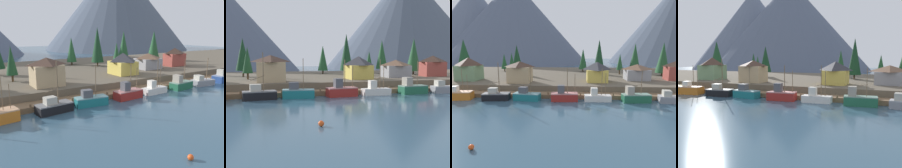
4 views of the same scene
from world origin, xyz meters
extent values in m
cube|color=#335166|center=(0.00, 20.00, -0.50)|extent=(400.00, 400.00, 1.00)
cube|color=brown|center=(0.00, 2.00, 0.50)|extent=(80.00, 4.00, 1.00)
cylinder|color=brown|center=(-20.00, 0.20, 0.80)|extent=(0.36, 0.36, 1.60)
cylinder|color=brown|center=(-12.00, 0.20, 0.80)|extent=(0.36, 0.36, 1.60)
cylinder|color=brown|center=(-4.00, 0.20, 0.80)|extent=(0.36, 0.36, 1.60)
cylinder|color=brown|center=(4.00, 0.20, 0.80)|extent=(0.36, 0.36, 1.60)
cylinder|color=brown|center=(12.00, 0.20, 0.80)|extent=(0.36, 0.36, 1.60)
cylinder|color=brown|center=(20.00, 0.20, 0.80)|extent=(0.36, 0.36, 1.60)
cylinder|color=brown|center=(28.00, 0.20, 0.80)|extent=(0.36, 0.36, 1.60)
cylinder|color=brown|center=(36.00, 0.20, 0.80)|extent=(0.36, 0.36, 1.60)
cube|color=brown|center=(0.00, 32.00, 1.25)|extent=(400.00, 56.00, 2.50)
cone|color=#475160|center=(93.81, 140.22, 37.84)|extent=(123.52, 123.52, 75.69)
cylinder|color=brown|center=(-24.76, -1.88, 4.70)|extent=(0.13, 0.13, 5.44)
cylinder|color=brown|center=(-23.62, -1.72, 4.01)|extent=(0.11, 0.11, 4.05)
cube|color=black|center=(-16.41, -1.93, 0.75)|extent=(6.53, 3.56, 1.50)
cube|color=slate|center=(-16.41, -1.93, 1.60)|extent=(6.53, 3.56, 0.20)
cube|color=#B2AD9E|center=(-17.15, -2.01, 2.34)|extent=(2.16, 1.88, 1.28)
cylinder|color=brown|center=(-15.63, -1.85, 5.40)|extent=(0.19, 0.19, 7.40)
cylinder|color=brown|center=(-16.73, -1.97, 4.20)|extent=(2.67, 0.42, 0.96)
cube|color=#196B70|center=(-8.89, -1.77, 0.79)|extent=(6.52, 3.27, 1.58)
cube|color=#679496|center=(-8.89, -1.77, 1.68)|extent=(6.52, 3.27, 0.20)
cube|color=#4C4C51|center=(-9.78, -1.66, 2.50)|extent=(2.11, 1.82, 1.43)
cylinder|color=brown|center=(-7.92, -1.89, 4.86)|extent=(0.13, 0.13, 6.16)
cube|color=maroon|center=(0.17, -1.71, 0.85)|extent=(6.45, 3.15, 1.70)
cube|color=#AD6C6A|center=(0.17, -1.71, 1.80)|extent=(6.45, 3.15, 0.20)
cube|color=#4C4C51|center=(-0.64, -1.77, 2.83)|extent=(1.70, 1.71, 1.88)
cylinder|color=brown|center=(0.84, -1.66, 4.79)|extent=(0.16, 0.16, 5.78)
cylinder|color=brown|center=(2.64, -1.52, 4.21)|extent=(0.14, 0.14, 4.64)
cube|color=silver|center=(8.07, -1.41, 0.61)|extent=(6.23, 2.57, 1.22)
cube|color=silver|center=(8.07, -1.41, 1.32)|extent=(6.23, 2.57, 0.20)
cube|color=silver|center=(7.19, -1.43, 2.31)|extent=(1.54, 1.63, 1.77)
cylinder|color=brown|center=(8.97, -1.38, 4.58)|extent=(0.15, 0.15, 6.32)
cylinder|color=brown|center=(9.82, -1.36, 4.06)|extent=(0.12, 0.12, 5.28)
cylinder|color=brown|center=(8.26, -1.40, 3.56)|extent=(1.73, 0.14, 0.60)
cube|color=#1E5B3D|center=(16.90, -1.75, 0.85)|extent=(6.47, 3.22, 1.70)
cube|color=gray|center=(16.90, -1.75, 1.80)|extent=(6.47, 3.22, 0.20)
cube|color=gray|center=(15.35, -1.89, 2.83)|extent=(1.73, 2.13, 1.85)
cylinder|color=brown|center=(17.99, -1.65, 4.66)|extent=(0.13, 0.13, 5.53)
cylinder|color=brown|center=(17.34, -1.71, 4.04)|extent=(1.62, 0.24, 0.38)
cube|color=gray|center=(25.26, -1.93, 0.68)|extent=(6.57, 3.57, 1.36)
cube|color=#9F9FA2|center=(25.26, -1.93, 1.46)|extent=(6.57, 3.57, 0.20)
cube|color=#B2AD9E|center=(23.78, -1.73, 2.21)|extent=(1.97, 2.33, 1.31)
cylinder|color=brown|center=(26.54, -2.11, 4.49)|extent=(0.19, 0.19, 5.86)
cube|color=navy|center=(34.03, -1.98, 0.90)|extent=(6.51, 3.63, 1.81)
cube|color=#6C7DA2|center=(34.03, -1.98, 1.91)|extent=(6.51, 3.63, 0.20)
cube|color=#B2AD9E|center=(33.18, -2.06, 2.85)|extent=(1.70, 2.00, 1.68)
cube|color=gold|center=(9.07, 12.62, 4.32)|extent=(6.00, 6.82, 3.64)
pyramid|color=#2D2D33|center=(9.07, 12.62, 7.31)|extent=(6.30, 7.16, 2.35)
cube|color=#9E4238|center=(34.64, 16.99, 4.66)|extent=(6.93, 4.53, 4.32)
pyramid|color=#422D23|center=(34.64, 16.99, 7.79)|extent=(7.27, 4.76, 1.95)
cube|color=tan|center=(-13.69, 9.46, 4.80)|extent=(6.38, 5.53, 4.60)
pyramid|color=#422D23|center=(-13.69, 9.46, 7.90)|extent=(6.69, 5.81, 1.59)
cube|color=gray|center=(22.06, 16.70, 4.17)|extent=(7.14, 6.10, 3.34)
pyramid|color=brown|center=(22.06, 16.70, 6.67)|extent=(7.50, 6.41, 1.65)
cylinder|color=#4C3823|center=(34.09, 27.15, 3.08)|extent=(0.50, 0.50, 1.17)
cone|color=#1E4C28|center=(34.09, 27.15, 9.15)|extent=(4.86, 4.86, 10.97)
cylinder|color=#4C3823|center=(11.51, 30.93, 3.23)|extent=(0.50, 0.50, 1.46)
cone|color=#14381E|center=(11.51, 30.93, 9.91)|extent=(4.29, 4.29, 11.90)
cylinder|color=#4C3823|center=(-19.07, 18.56, 3.30)|extent=(0.50, 0.50, 1.61)
cone|color=#194223|center=(-19.07, 18.56, 7.55)|extent=(2.65, 2.65, 6.88)
cylinder|color=#4C3823|center=(5.51, 39.21, 3.07)|extent=(0.50, 0.50, 1.14)
cone|color=#1E4C28|center=(5.51, 39.21, 8.01)|extent=(3.55, 3.55, 8.75)
cylinder|color=#4C3823|center=(26.66, 36.42, 3.34)|extent=(0.50, 0.50, 1.68)
cone|color=#1E4C28|center=(26.66, 36.42, 9.36)|extent=(4.25, 4.25, 10.35)
cylinder|color=#4C3823|center=(19.54, 30.94, 3.39)|extent=(0.50, 0.50, 1.79)
cone|color=#1E4C28|center=(19.54, 30.94, 7.36)|extent=(2.57, 2.57, 6.14)
sphere|color=#E04C19|center=(-9.68, -26.17, 0.35)|extent=(0.70, 0.70, 0.70)
camera|label=1|loc=(-30.52, -41.86, 13.89)|focal=38.80mm
camera|label=2|loc=(-16.74, -58.02, 7.96)|focal=45.50mm
camera|label=3|loc=(3.22, -48.16, 12.17)|focal=32.12mm
camera|label=4|loc=(21.48, -48.82, 8.97)|focal=38.06mm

